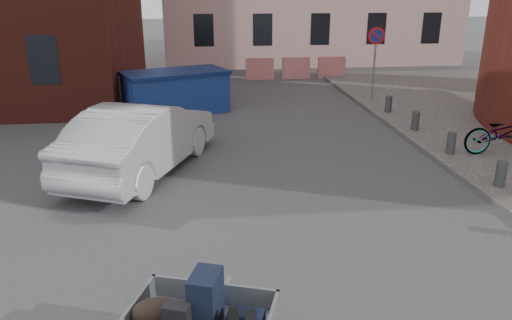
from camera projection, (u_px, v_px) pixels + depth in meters
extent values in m
plane|color=#38383A|center=(219.00, 232.00, 8.91)|extent=(120.00, 120.00, 0.00)
cylinder|color=gray|center=(374.00, 66.00, 17.97)|extent=(0.07, 0.07, 2.60)
cylinder|color=red|center=(377.00, 36.00, 17.60)|extent=(0.60, 0.03, 0.60)
cylinder|color=navy|center=(377.00, 36.00, 17.58)|extent=(0.44, 0.03, 0.44)
cylinder|color=#3A3A3D|center=(501.00, 174.00, 10.53)|extent=(0.22, 0.22, 0.55)
cylinder|color=#3A3A3D|center=(451.00, 143.00, 12.59)|extent=(0.22, 0.22, 0.55)
cylinder|color=#3A3A3D|center=(415.00, 121.00, 14.65)|extent=(0.22, 0.22, 0.55)
cylinder|color=#3A3A3D|center=(388.00, 104.00, 16.71)|extent=(0.22, 0.22, 0.55)
cube|color=red|center=(260.00, 69.00, 23.06)|extent=(1.30, 0.18, 1.00)
cube|color=red|center=(296.00, 68.00, 23.24)|extent=(1.30, 0.18, 1.00)
cube|color=red|center=(332.00, 67.00, 23.42)|extent=(1.30, 0.18, 1.00)
cube|color=slate|center=(136.00, 311.00, 5.72)|extent=(0.39, 1.06, 0.28)
cube|color=slate|center=(214.00, 293.00, 6.06)|extent=(1.53, 0.54, 0.28)
cube|color=slate|center=(223.00, 292.00, 6.48)|extent=(0.30, 0.69, 0.06)
cube|color=black|center=(206.00, 302.00, 5.53)|extent=(0.43, 0.52, 0.70)
ellipsoid|color=black|center=(157.00, 313.00, 5.61)|extent=(0.68, 0.53, 0.36)
ellipsoid|color=#1B32CD|center=(206.00, 302.00, 5.91)|extent=(0.44, 0.40, 0.24)
cube|color=black|center=(234.00, 320.00, 5.29)|extent=(0.13, 0.28, 0.13)
cube|color=navy|center=(176.00, 94.00, 17.00)|extent=(3.69, 2.76, 1.33)
cube|color=navy|center=(175.00, 73.00, 16.76)|extent=(3.84, 2.91, 0.11)
imported|color=#B5B7BD|center=(142.00, 138.00, 11.56)|extent=(3.47, 5.26, 1.64)
imported|color=black|center=(503.00, 133.00, 12.53)|extent=(2.04, 0.72, 1.07)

